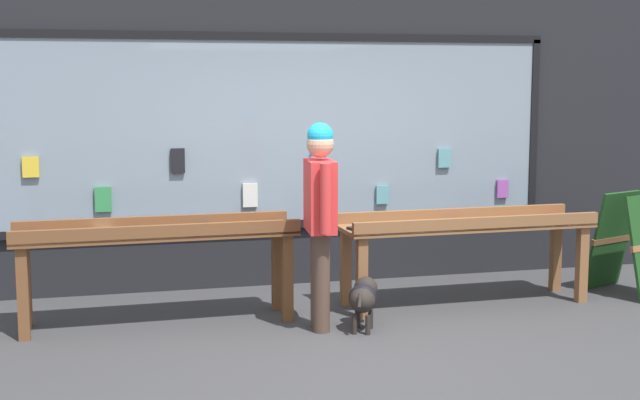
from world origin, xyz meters
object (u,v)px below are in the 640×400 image
at_px(small_dog, 363,297).
at_px(sandwich_board_sign, 630,243).
at_px(display_table_right, 465,231).
at_px(person_browsing, 320,208).
at_px(display_table_left, 157,242).

xyz_separation_m(small_dog, sandwich_board_sign, (2.94, 0.60, 0.22)).
bearing_deg(display_table_right, small_dog, -152.45).
bearing_deg(person_browsing, display_table_left, 74.66).
relative_size(display_table_left, sandwich_board_sign, 2.42).
distance_m(display_table_left, small_dog, 1.83).
xyz_separation_m(display_table_left, display_table_right, (2.85, -0.00, -0.03)).
xyz_separation_m(person_browsing, small_dog, (0.35, -0.11, -0.75)).
relative_size(display_table_left, display_table_right, 1.00).
relative_size(display_table_right, person_browsing, 1.37).
bearing_deg(small_dog, display_table_left, 94.06).
distance_m(display_table_left, person_browsing, 1.44).
bearing_deg(sandwich_board_sign, display_table_left, 158.94).
xyz_separation_m(display_table_left, small_dog, (1.66, -0.62, -0.44)).
distance_m(display_table_left, display_table_right, 2.85).
bearing_deg(display_table_right, display_table_left, 179.99).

